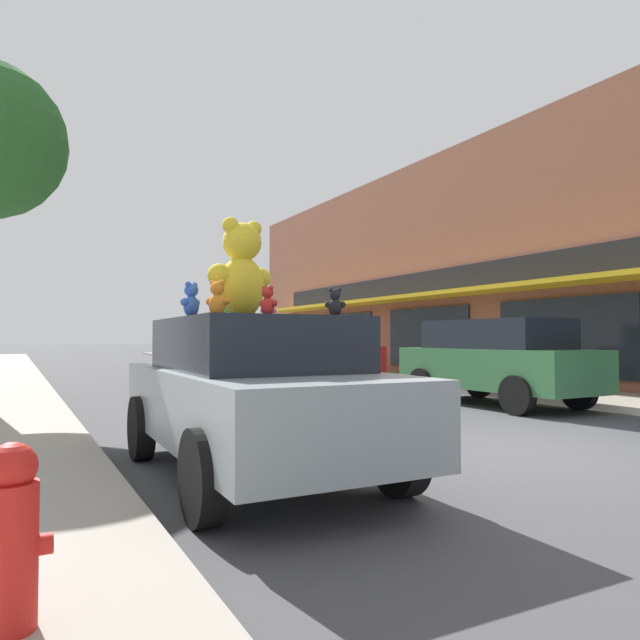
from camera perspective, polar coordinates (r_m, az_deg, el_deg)
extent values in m
plane|color=#424244|center=(7.39, 18.71, -12.41)|extent=(260.00, 260.00, 0.00)
cube|color=brown|center=(21.60, 26.00, 4.72)|extent=(10.29, 32.37, 7.53)
cube|color=gold|center=(17.15, 14.69, 2.77)|extent=(1.28, 27.19, 0.12)
cube|color=black|center=(17.61, 16.08, 4.46)|extent=(0.08, 25.90, 0.70)
cube|color=black|center=(15.70, 23.07, -1.57)|extent=(0.06, 4.10, 2.00)
cube|color=black|center=(19.53, 10.60, -1.71)|extent=(0.06, 4.10, 2.00)
cube|color=black|center=(23.97, 2.47, -1.76)|extent=(0.06, 4.10, 2.00)
cube|color=black|center=(28.73, -3.05, -1.77)|extent=(0.06, 4.10, 2.00)
cube|color=#8C999E|center=(5.79, -6.70, -8.39)|extent=(1.85, 4.15, 0.70)
cube|color=black|center=(5.75, -6.68, -2.40)|extent=(1.60, 2.30, 0.51)
cylinder|color=black|center=(6.84, -17.45, -10.25)|extent=(0.22, 0.72, 0.72)
cylinder|color=black|center=(7.33, -3.80, -9.76)|extent=(0.22, 0.72, 0.72)
cylinder|color=black|center=(4.39, -11.68, -15.12)|extent=(0.22, 0.72, 0.72)
cylinder|color=black|center=(5.12, 7.87, -13.21)|extent=(0.22, 0.72, 0.72)
ellipsoid|color=yellow|center=(5.67, -7.81, 3.26)|extent=(0.55, 0.50, 0.61)
sphere|color=yellow|center=(5.73, -7.79, 7.72)|extent=(0.47, 0.47, 0.38)
sphere|color=yellow|center=(5.83, -6.66, 9.03)|extent=(0.20, 0.20, 0.16)
sphere|color=yellow|center=(5.68, -8.95, 9.34)|extent=(0.20, 0.20, 0.16)
sphere|color=#FFFF4D|center=(5.86, -8.72, 7.28)|extent=(0.18, 0.18, 0.15)
sphere|color=yellow|center=(5.85, -6.04, 4.14)|extent=(0.27, 0.27, 0.22)
sphere|color=yellow|center=(5.58, -10.08, 4.45)|extent=(0.27, 0.27, 0.22)
ellipsoid|color=olive|center=(5.96, -7.17, 1.14)|extent=(0.22, 0.21, 0.22)
sphere|color=olive|center=(5.97, -7.16, 2.69)|extent=(0.19, 0.19, 0.14)
sphere|color=olive|center=(6.02, -6.85, 3.17)|extent=(0.08, 0.08, 0.06)
sphere|color=olive|center=(5.94, -7.47, 3.24)|extent=(0.08, 0.08, 0.06)
sphere|color=tan|center=(6.01, -7.59, 2.58)|extent=(0.07, 0.07, 0.05)
sphere|color=olive|center=(6.04, -6.72, 1.47)|extent=(0.11, 0.11, 0.08)
sphere|color=olive|center=(5.91, -7.81, 1.55)|extent=(0.11, 0.11, 0.08)
ellipsoid|color=green|center=(6.72, -9.95, 0.78)|extent=(0.17, 0.15, 0.21)
sphere|color=green|center=(6.73, -9.95, 2.09)|extent=(0.14, 0.14, 0.13)
sphere|color=green|center=(6.74, -9.55, 2.52)|extent=(0.06, 0.06, 0.06)
sphere|color=green|center=(6.72, -10.34, 2.54)|extent=(0.06, 0.06, 0.06)
sphere|color=#5ADA6D|center=(6.78, -10.07, 1.99)|extent=(0.05, 0.05, 0.05)
sphere|color=green|center=(6.76, -9.29, 1.07)|extent=(0.08, 0.08, 0.08)
sphere|color=green|center=(6.71, -10.67, 1.10)|extent=(0.08, 0.08, 0.08)
ellipsoid|color=blue|center=(5.53, -12.75, 1.35)|extent=(0.21, 0.20, 0.21)
sphere|color=blue|center=(5.54, -12.74, 2.94)|extent=(0.18, 0.18, 0.13)
sphere|color=blue|center=(5.58, -12.43, 3.43)|extent=(0.08, 0.08, 0.06)
sphere|color=blue|center=(5.51, -13.05, 3.51)|extent=(0.08, 0.08, 0.06)
sphere|color=#548DFF|center=(5.58, -13.19, 2.83)|extent=(0.07, 0.07, 0.05)
sphere|color=blue|center=(5.61, -12.30, 1.68)|extent=(0.11, 0.11, 0.08)
sphere|color=blue|center=(5.48, -13.41, 1.77)|extent=(0.11, 0.11, 0.08)
ellipsoid|color=black|center=(5.23, 1.52, 1.25)|extent=(0.16, 0.16, 0.16)
sphere|color=black|center=(5.24, 1.52, 2.57)|extent=(0.14, 0.14, 0.10)
sphere|color=black|center=(5.24, 1.93, 3.02)|extent=(0.06, 0.06, 0.04)
sphere|color=black|center=(5.24, 1.11, 3.02)|extent=(0.06, 0.06, 0.04)
sphere|color=#3A3A3D|center=(5.28, 1.54, 2.47)|extent=(0.05, 0.05, 0.04)
sphere|color=black|center=(5.24, 2.25, 1.56)|extent=(0.08, 0.08, 0.06)
sphere|color=black|center=(5.25, 0.80, 1.55)|extent=(0.08, 0.08, 0.06)
ellipsoid|color=red|center=(5.10, -5.27, 1.35)|extent=(0.16, 0.17, 0.17)
sphere|color=red|center=(5.11, -5.26, 2.74)|extent=(0.14, 0.14, 0.11)
sphere|color=red|center=(5.09, -4.93, 3.23)|extent=(0.06, 0.06, 0.04)
sphere|color=red|center=(5.14, -5.59, 3.18)|extent=(0.06, 0.06, 0.04)
sphere|color=#FF4741|center=(5.14, -4.94, 2.64)|extent=(0.05, 0.05, 0.04)
sphere|color=red|center=(5.07, -4.61, 1.71)|extent=(0.08, 0.08, 0.06)
sphere|color=red|center=(5.15, -5.78, 1.65)|extent=(0.08, 0.08, 0.06)
ellipsoid|color=pink|center=(6.31, -5.20, 0.71)|extent=(0.16, 0.16, 0.16)
sphere|color=pink|center=(6.31, -5.20, 1.78)|extent=(0.14, 0.14, 0.10)
sphere|color=pink|center=(6.31, -4.87, 2.14)|extent=(0.06, 0.06, 0.04)
sphere|color=pink|center=(6.32, -5.52, 2.13)|extent=(0.06, 0.06, 0.04)
sphere|color=#FFA3DA|center=(6.35, -5.12, 1.70)|extent=(0.05, 0.05, 0.04)
sphere|color=pink|center=(6.30, -4.61, 0.96)|extent=(0.08, 0.08, 0.06)
sphere|color=pink|center=(6.33, -5.75, 0.95)|extent=(0.08, 0.08, 0.06)
ellipsoid|color=orange|center=(5.24, -10.25, 1.49)|extent=(0.20, 0.21, 0.20)
sphere|color=orange|center=(5.25, -10.24, 3.13)|extent=(0.18, 0.18, 0.13)
sphere|color=orange|center=(5.23, -9.80, 3.70)|extent=(0.08, 0.08, 0.05)
sphere|color=orange|center=(5.28, -10.67, 3.65)|extent=(0.08, 0.08, 0.05)
sphere|color=#FFBA41|center=(5.30, -9.93, 3.00)|extent=(0.07, 0.07, 0.05)
sphere|color=orange|center=(5.21, -9.41, 1.89)|extent=(0.11, 0.11, 0.07)
sphere|color=orange|center=(5.30, -10.94, 1.84)|extent=(0.11, 0.11, 0.07)
cube|color=#336B3D|center=(12.22, 17.11, -4.62)|extent=(1.68, 4.28, 0.80)
cube|color=black|center=(12.21, 17.08, -1.37)|extent=(1.48, 2.91, 0.59)
cylinder|color=black|center=(12.69, 10.20, -6.37)|extent=(0.20, 0.72, 0.72)
cylinder|color=black|center=(13.77, 15.59, -5.98)|extent=(0.20, 0.72, 0.72)
cylinder|color=black|center=(10.75, 19.11, -7.13)|extent=(0.20, 0.72, 0.72)
cylinder|color=black|center=(12.00, 24.47, -6.50)|extent=(0.20, 0.72, 0.72)
cube|color=maroon|center=(18.16, 0.30, -3.81)|extent=(1.89, 4.33, 0.77)
cube|color=black|center=(18.15, 0.30, -1.67)|extent=(1.66, 2.91, 0.59)
cylinder|color=black|center=(18.97, -4.12, -4.88)|extent=(0.20, 0.72, 0.72)
cylinder|color=black|center=(19.80, 0.79, -4.76)|extent=(0.20, 0.72, 0.72)
cylinder|color=black|center=(16.56, -0.29, -5.33)|extent=(0.20, 0.72, 0.72)
cylinder|color=black|center=(17.51, 5.08, -5.14)|extent=(0.20, 0.72, 0.72)
cylinder|color=red|center=(2.91, -28.59, -20.07)|extent=(0.22, 0.22, 0.62)
sphere|color=red|center=(2.81, -28.47, -12.79)|extent=(0.21, 0.21, 0.21)
cylinder|color=red|center=(2.90, -26.16, -19.51)|extent=(0.10, 0.09, 0.09)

